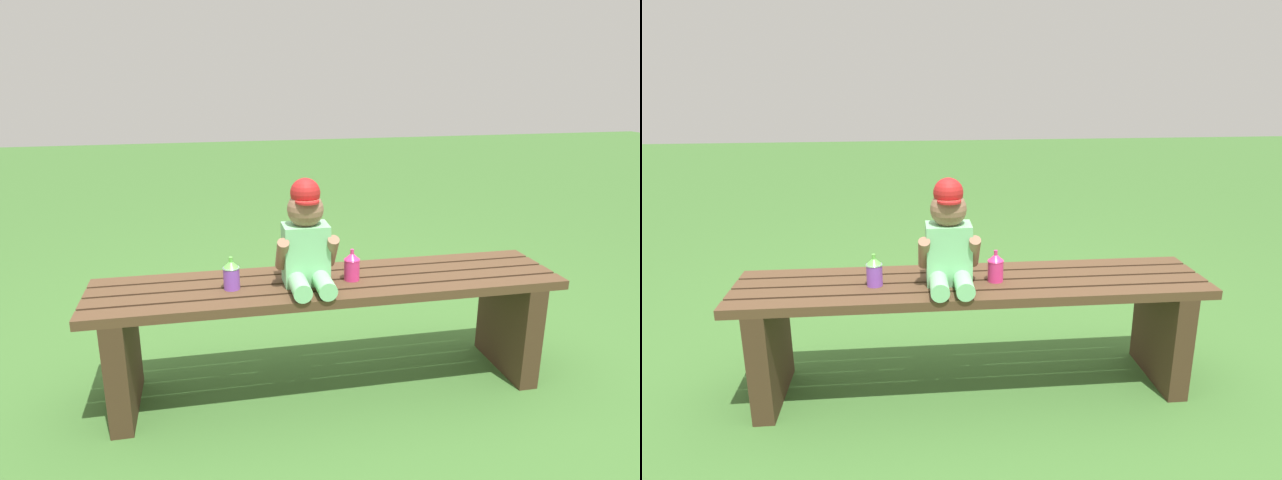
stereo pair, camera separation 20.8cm
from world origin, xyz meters
The scene contains 5 objects.
ground_plane centered at (0.00, 0.00, 0.00)m, with size 16.00×16.00×0.00m, color #3D6B2D.
park_bench centered at (0.00, 0.00, 0.32)m, with size 1.81×0.40×0.46m.
child_figure centered at (-0.09, -0.02, 0.64)m, with size 0.23×0.27×0.40m.
sippy_cup_left centered at (-0.37, -0.01, 0.52)m, with size 0.06×0.06×0.12m.
sippy_cup_right centered at (0.09, -0.01, 0.52)m, with size 0.06×0.06×0.12m.
Camera 1 is at (-0.45, -2.00, 1.26)m, focal length 31.86 mm.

